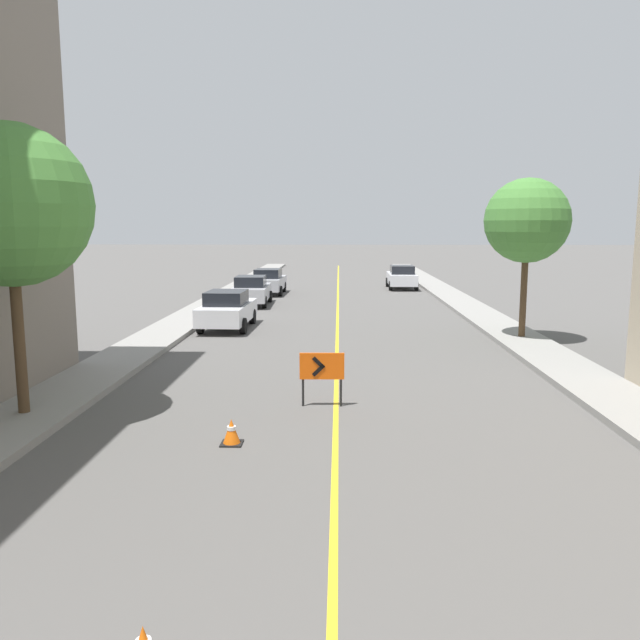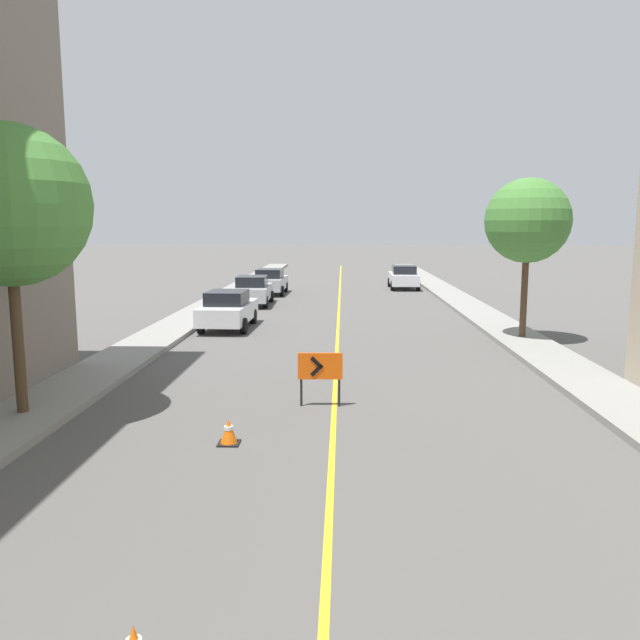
{
  "view_description": "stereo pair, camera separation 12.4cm",
  "coord_description": "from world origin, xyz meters",
  "views": [
    {
      "loc": [
        0.06,
        4.09,
        4.22
      ],
      "look_at": [
        -0.59,
        25.46,
        1.0
      ],
      "focal_mm": 35.0,
      "sensor_mm": 36.0,
      "label": 1
    },
    {
      "loc": [
        0.18,
        4.1,
        4.22
      ],
      "look_at": [
        -0.59,
        25.46,
        1.0
      ],
      "focal_mm": 35.0,
      "sensor_mm": 36.0,
      "label": 2
    }
  ],
  "objects": [
    {
      "name": "arrow_barricade_primary",
      "position": [
        -0.34,
        18.39,
        0.91
      ],
      "size": [
        1.05,
        0.1,
        1.28
      ],
      "rotation": [
        0.0,
        0.0,
        0.03
      ],
      "color": "#EF560C",
      "rests_on": "ground_plane"
    },
    {
      "name": "street_tree_left_near",
      "position": [
        -6.86,
        17.15,
        4.64
      ],
      "size": [
        3.44,
        3.44,
        6.2
      ],
      "color": "#4C3823",
      "rests_on": "sidewalk_left"
    },
    {
      "name": "parked_car_curb_near",
      "position": [
        -4.57,
        29.59,
        0.8
      ],
      "size": [
        1.95,
        4.35,
        1.59
      ],
      "rotation": [
        0.0,
        0.0,
        -0.03
      ],
      "color": "silver",
      "rests_on": "ground_plane"
    },
    {
      "name": "lane_stripe",
      "position": [
        0.0,
        35.94,
        0.0
      ],
      "size": [
        0.12,
        71.88,
        0.01
      ],
      "color": "gold",
      "rests_on": "ground_plane"
    },
    {
      "name": "street_tree_right_near",
      "position": [
        6.86,
        27.14,
        4.41
      ],
      "size": [
        3.06,
        3.06,
        5.78
      ],
      "color": "#4C3823",
      "rests_on": "sidewalk_right"
    },
    {
      "name": "sidewalk_left",
      "position": [
        -6.76,
        35.94,
        0.09
      ],
      "size": [
        1.95,
        71.88,
        0.18
      ],
      "color": "gray",
      "rests_on": "ground_plane"
    },
    {
      "name": "parked_car_curb_mid",
      "position": [
        -4.67,
        37.37,
        0.8
      ],
      "size": [
        1.95,
        4.35,
        1.59
      ],
      "rotation": [
        0.0,
        0.0,
        0.03
      ],
      "color": "#B7B7BC",
      "rests_on": "ground_plane"
    },
    {
      "name": "parked_car_curb_far",
      "position": [
        -4.36,
        42.95,
        0.8
      ],
      "size": [
        1.95,
        4.35,
        1.59
      ],
      "rotation": [
        0.0,
        0.0,
        -0.03
      ],
      "color": "#B7B7BC",
      "rests_on": "ground_plane"
    },
    {
      "name": "sidewalk_right",
      "position": [
        6.76,
        35.94,
        0.09
      ],
      "size": [
        1.95,
        71.88,
        0.18
      ],
      "color": "gray",
      "rests_on": "ground_plane"
    },
    {
      "name": "parked_car_opposite_side",
      "position": [
        4.34,
        46.67,
        0.8
      ],
      "size": [
        1.94,
        4.32,
        1.59
      ],
      "rotation": [
        0.0,
        0.0,
        -0.01
      ],
      "color": "silver",
      "rests_on": "ground_plane"
    },
    {
      "name": "traffic_cone_third",
      "position": [
        -2.03,
        15.73,
        0.25
      ],
      "size": [
        0.42,
        0.42,
        0.51
      ],
      "color": "black",
      "rests_on": "ground_plane"
    }
  ]
}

